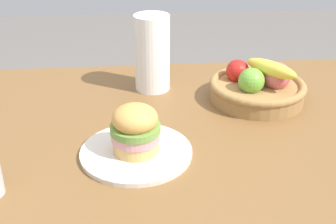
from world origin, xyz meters
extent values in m
cube|color=brown|center=(0.00, 0.00, 0.73)|extent=(1.40, 0.90, 0.04)
cylinder|color=brown|center=(-0.62, 0.37, 0.35)|extent=(0.07, 0.07, 0.71)
cylinder|color=brown|center=(0.62, 0.37, 0.35)|extent=(0.07, 0.07, 0.71)
cylinder|color=silver|center=(-0.15, -0.15, 0.76)|extent=(0.27, 0.27, 0.01)
cylinder|color=#DBAD60|center=(-0.15, -0.15, 0.78)|extent=(0.11, 0.11, 0.03)
cylinder|color=pink|center=(-0.15, -0.15, 0.80)|extent=(0.12, 0.12, 0.02)
cylinder|color=olive|center=(-0.15, -0.15, 0.82)|extent=(0.12, 0.12, 0.02)
ellipsoid|color=#DF9F4D|center=(-0.15, -0.15, 0.85)|extent=(0.11, 0.11, 0.07)
cylinder|color=#9E7542|center=(0.23, 0.13, 0.78)|extent=(0.28, 0.28, 0.05)
torus|color=#9E7542|center=(0.23, 0.13, 0.80)|extent=(0.29, 0.29, 0.02)
sphere|color=#D16066|center=(0.28, 0.12, 0.83)|extent=(0.08, 0.08, 0.08)
sphere|color=red|center=(0.18, 0.18, 0.83)|extent=(0.07, 0.07, 0.07)
sphere|color=#6BAD38|center=(0.20, 0.10, 0.83)|extent=(0.08, 0.08, 0.08)
ellipsoid|color=yellow|center=(0.26, 0.11, 0.86)|extent=(0.14, 0.17, 0.05)
cylinder|color=white|center=(-0.08, 0.24, 0.87)|extent=(0.11, 0.11, 0.24)
camera|label=1|loc=(-0.15, -1.06, 1.34)|focal=47.26mm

